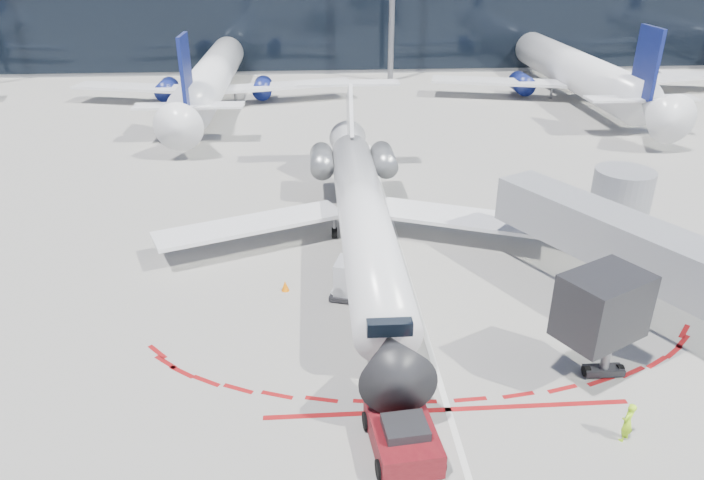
{
  "coord_description": "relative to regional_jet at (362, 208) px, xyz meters",
  "views": [
    {
      "loc": [
        -4.87,
        -29.81,
        16.23
      ],
      "look_at": [
        -2.94,
        -0.66,
        2.01
      ],
      "focal_mm": 32.0,
      "sensor_mm": 36.0,
      "label": 1
    }
  ],
  "objects": [
    {
      "name": "ramp_worker",
      "position": [
        8.1,
        -15.94,
        -1.64
      ],
      "size": [
        0.69,
        0.65,
        1.59
      ],
      "primitive_type": "imported",
      "rotation": [
        0.0,
        0.0,
        3.77
      ],
      "color": "#B1FB1A",
      "rests_on": "ground"
    },
    {
      "name": "safety_cone_left",
      "position": [
        -4.27,
        -4.65,
        -2.16
      ],
      "size": [
        0.4,
        0.4,
        0.55
      ],
      "primitive_type": "cone",
      "color": "orange",
      "rests_on": "ground"
    },
    {
      "name": "jet_bridge",
      "position": [
        11.95,
        -5.5,
        0.58
      ],
      "size": [
        10.03,
        15.2,
        4.9
      ],
      "color": "gray",
      "rests_on": "ground"
    },
    {
      "name": "bg_airliner_2",
      "position": [
        26.14,
        36.32,
        3.43
      ],
      "size": [
        36.26,
        38.4,
        11.73
      ],
      "primitive_type": null,
      "color": "silver",
      "rests_on": "ground"
    },
    {
      "name": "regional_jet",
      "position": [
        0.0,
        0.0,
        0.0
      ],
      "size": [
        23.59,
        29.09,
        7.28
      ],
      "color": "silver",
      "rests_on": "ground"
    },
    {
      "name": "uld_container",
      "position": [
        -0.87,
        -5.44,
        -1.46
      ],
      "size": [
        2.51,
        2.3,
        1.97
      ],
      "rotation": [
        0.0,
        0.0,
        -0.29
      ],
      "color": "black",
      "rests_on": "ground"
    },
    {
      "name": "safety_cone_right",
      "position": [
        0.78,
        -14.44,
        -2.19
      ],
      "size": [
        0.35,
        0.35,
        0.49
      ],
      "primitive_type": "cone",
      "color": "orange",
      "rests_on": "ground"
    },
    {
      "name": "apron_centerline",
      "position": [
        2.16,
        -0.48,
        -2.43
      ],
      "size": [
        0.25,
        40.0,
        0.01
      ],
      "primitive_type": "cube",
      "color": "silver",
      "rests_on": "ground"
    },
    {
      "name": "ground",
      "position": [
        2.16,
        -2.48,
        -2.43
      ],
      "size": [
        260.0,
        260.0,
        0.0
      ],
      "primitive_type": "plane",
      "color": "gray",
      "rests_on": "ground"
    },
    {
      "name": "pushback_tug",
      "position": [
        0.14,
        -15.84,
        -1.81
      ],
      "size": [
        2.62,
        5.51,
        1.41
      ],
      "rotation": [
        0.0,
        0.0,
        0.1
      ],
      "color": "#500B11",
      "rests_on": "ground"
    },
    {
      "name": "apron_stop_bar",
      "position": [
        2.16,
        -13.98,
        -2.43
      ],
      "size": [
        14.0,
        0.25,
        0.01
      ],
      "primitive_type": "cube",
      "color": "maroon",
      "rests_on": "ground"
    },
    {
      "name": "bg_airliner_1",
      "position": [
        -12.99,
        36.23,
        3.21
      ],
      "size": [
        34.86,
        36.91,
        11.28
      ],
      "primitive_type": null,
      "color": "silver",
      "rests_on": "ground"
    }
  ]
}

